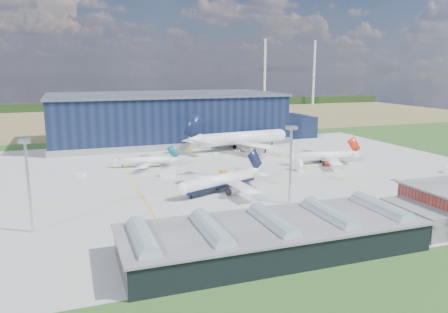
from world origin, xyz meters
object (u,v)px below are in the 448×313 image
light_mast_west (27,171)px  airliner_widebody (242,131)px  gse_cart_b (81,175)px  gse_van_a (168,173)px  gse_cart_a (216,154)px  car_b (356,216)px  hangar (171,120)px  gse_tug_b (394,204)px  light_mast_center (291,152)px  airliner_red (322,151)px  gse_tug_c (190,149)px  airstair (297,167)px  airliner_navy (219,174)px  gse_tug_a (224,173)px  gse_van_b (349,153)px  airliner_regional (143,157)px

light_mast_west → airliner_widebody: bearing=43.7°
gse_cart_b → gse_van_a: bearing=-77.2°
gse_cart_a → car_b: 94.85m
hangar → gse_tug_b: size_ratio=51.35×
light_mast_center → gse_tug_b: (27.24, -12.95, -14.82)m
airliner_widebody → airliner_red: bearing=-71.2°
gse_tug_b → light_mast_center: bearing=150.4°
car_b → gse_tug_c: bearing=25.6°
airstair → gse_tug_c: bearing=104.1°
airliner_navy → airliner_widebody: bearing=-139.4°
light_mast_west → gse_cart_a: size_ratio=8.57×
gse_tug_c → car_b: bearing=-77.1°
gse_tug_a → gse_cart_b: gse_tug_a is taller
gse_tug_c → gse_cart_b: (-52.03, -37.52, 0.09)m
airliner_widebody → gse_cart_b: airliner_widebody is taller
light_mast_center → gse_van_b: light_mast_center is taller
gse_van_b → car_b: gse_van_b is taller
airliner_regional → airstair: bearing=168.2°
light_mast_west → gse_van_b: 141.58m
gse_tug_b → gse_van_b: 75.25m
airliner_red → gse_tug_c: bearing=-40.8°
light_mast_center → airliner_regional: light_mast_center is taller
light_mast_center → gse_van_b: size_ratio=4.88×
light_mast_center → airliner_red: (38.16, 43.72, -10.01)m
airliner_navy → gse_tug_a: size_ratio=9.11×
gse_tug_b → car_b: car_b is taller
airstair → gse_van_b: bearing=13.7°
gse_cart_b → light_mast_center: bearing=-101.9°
airliner_navy → airliner_red: 59.69m
light_mast_west → light_mast_center: (70.00, 0.00, 0.00)m
light_mast_center → gse_cart_b: bearing=136.4°
light_mast_center → gse_tug_a: 42.06m
airstair → gse_van_a: bearing=158.7°
airliner_widebody → gse_cart_b: 82.44m
gse_van_b → gse_van_a: bearing=146.8°
gse_tug_b → gse_van_b: (32.46, 67.89, 0.47)m
gse_cart_b → car_b: size_ratio=0.80×
gse_van_b → airliner_navy: bearing=165.8°
gse_tug_b → gse_van_b: bearing=60.3°
gse_van_a → car_b: 72.24m
light_mast_center → gse_tug_b: size_ratio=8.15×
gse_tug_c → airstair: 62.11m
hangar → light_mast_center: 125.07m
light_mast_center → gse_van_b: (59.69, 54.94, -14.35)m
gse_van_a → gse_tug_c: bearing=-6.8°
light_mast_west → gse_tug_b: size_ratio=8.15×
airliner_red → gse_cart_b: airliner_red is taller
airliner_navy → car_b: (25.90, -35.94, -5.33)m
gse_van_b → gse_tug_c: (-64.88, 37.06, -0.45)m
gse_tug_b → gse_cart_b: size_ratio=0.86×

